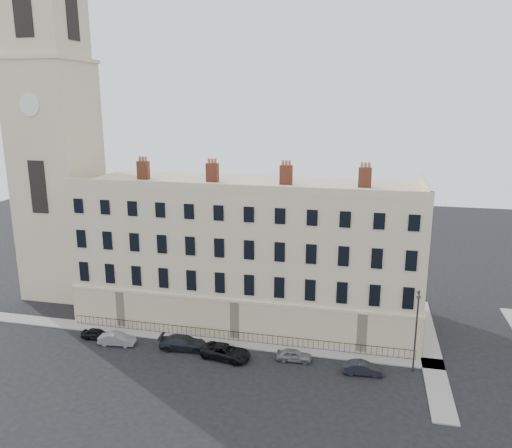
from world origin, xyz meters
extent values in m
plane|color=black|center=(0.00, 0.00, 0.00)|extent=(160.00, 160.00, 0.00)
cube|color=beige|center=(-6.00, 12.00, 7.50)|extent=(36.00, 12.00, 15.00)
cube|color=beige|center=(-6.00, 5.92, 2.00)|extent=(36.10, 0.18, 4.00)
cube|color=beige|center=(12.08, 12.00, 2.00)|extent=(0.18, 12.10, 4.00)
cube|color=beige|center=(-6.00, 6.15, 15.40)|extent=(36.00, 0.35, 0.80)
cube|color=beige|center=(11.85, 12.00, 15.40)|extent=(0.35, 12.00, 0.80)
cube|color=brown|center=(-18.00, 12.00, 16.00)|extent=(1.30, 0.70, 2.00)
cube|color=brown|center=(-10.00, 12.00, 16.00)|extent=(1.30, 0.70, 2.00)
cube|color=brown|center=(-2.00, 12.00, 16.00)|extent=(1.30, 0.70, 2.00)
cube|color=brown|center=(6.00, 12.00, 16.00)|extent=(1.30, 0.70, 2.00)
cube|color=beige|center=(-30.00, 14.00, 14.00)|extent=(8.00, 8.00, 28.00)
cube|color=beige|center=(-30.00, 14.00, 33.00)|extent=(7.04, 7.04, 10.00)
cube|color=black|center=(-30.00, 10.43, 33.50)|extent=(2.20, 0.14, 7.00)
cylinder|color=white|center=(-30.00, 9.94, 23.00)|extent=(2.40, 0.14, 2.40)
cube|color=gray|center=(-10.00, 5.00, 0.06)|extent=(48.00, 2.00, 0.12)
cube|color=gray|center=(13.00, 8.00, 0.06)|extent=(2.00, 24.00, 0.12)
cube|color=black|center=(-6.00, 5.40, 1.02)|extent=(35.00, 0.04, 0.04)
cube|color=black|center=(-6.00, 5.40, 0.12)|extent=(35.00, 0.04, 0.04)
imported|color=black|center=(-19.63, 2.79, 0.53)|extent=(3.18, 1.40, 1.07)
imported|color=gray|center=(-17.00, 2.09, 0.60)|extent=(3.76, 1.62, 1.20)
imported|color=black|center=(-10.28, 2.69, 0.68)|extent=(4.85, 2.39, 1.36)
imported|color=black|center=(-5.78, 1.90, 0.66)|extent=(5.05, 2.97, 1.32)
imported|color=slate|center=(0.52, 2.89, 0.56)|extent=(3.33, 1.46, 1.11)
imported|color=black|center=(6.78, 1.94, 0.57)|extent=(3.57, 1.47, 1.15)
cylinder|color=#333439|center=(11.11, 3.34, 3.85)|extent=(0.15, 0.15, 7.69)
cylinder|color=#333439|center=(11.01, 2.67, 7.60)|extent=(0.31, 1.44, 0.10)
cube|color=#333439|center=(10.91, 2.01, 7.55)|extent=(0.24, 0.50, 0.12)
camera|label=1|loc=(6.47, -38.73, 23.40)|focal=35.00mm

